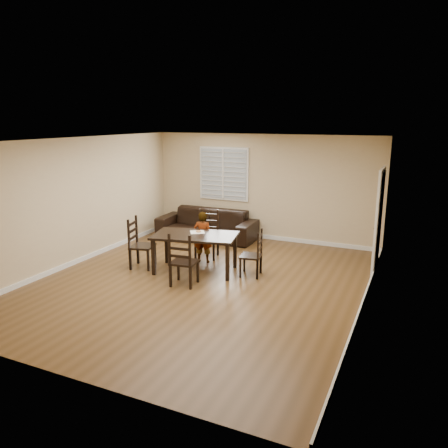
% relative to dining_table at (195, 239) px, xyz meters
% --- Properties ---
extents(ground, '(7.00, 7.00, 0.00)m').
position_rel_dining_table_xyz_m(ground, '(0.40, -0.52, -0.70)').
color(ground, brown).
rests_on(ground, ground).
extents(room, '(6.04, 7.04, 2.72)m').
position_rel_dining_table_xyz_m(room, '(0.43, -0.34, 1.11)').
color(room, '#CDB78B').
rests_on(room, ground).
extents(dining_table, '(1.84, 1.28, 0.79)m').
position_rel_dining_table_xyz_m(dining_table, '(0.00, 0.00, 0.00)').
color(dining_table, black).
rests_on(dining_table, ground).
extents(chair_near, '(0.57, 0.54, 1.08)m').
position_rel_dining_table_xyz_m(chair_near, '(-0.23, 1.05, -0.21)').
color(chair_near, black).
rests_on(chair_near, ground).
extents(chair_far, '(0.51, 0.49, 1.03)m').
position_rel_dining_table_xyz_m(chair_far, '(0.18, -0.87, -0.23)').
color(chair_far, black).
rests_on(chair_far, ground).
extents(chair_left, '(0.55, 0.58, 1.08)m').
position_rel_dining_table_xyz_m(chair_left, '(-1.25, -0.27, -0.21)').
color(chair_left, black).
rests_on(chair_left, ground).
extents(chair_right, '(0.46, 0.48, 0.94)m').
position_rel_dining_table_xyz_m(chair_right, '(1.24, 0.26, -0.27)').
color(chair_right, black).
rests_on(chair_right, ground).
extents(child, '(0.46, 0.35, 1.13)m').
position_rel_dining_table_xyz_m(child, '(-0.13, 0.59, -0.13)').
color(child, gray).
rests_on(child, ground).
extents(napkin, '(0.40, 0.40, 0.00)m').
position_rel_dining_table_xyz_m(napkin, '(-0.04, 0.18, 0.09)').
color(napkin, silver).
rests_on(napkin, dining_table).
extents(donut, '(0.11, 0.11, 0.04)m').
position_rel_dining_table_xyz_m(donut, '(-0.02, 0.19, 0.11)').
color(donut, '#BD7A43').
rests_on(donut, napkin).
extents(sofa, '(2.61, 1.07, 0.75)m').
position_rel_dining_table_xyz_m(sofa, '(-0.92, 2.36, -0.32)').
color(sofa, black).
rests_on(sofa, ground).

